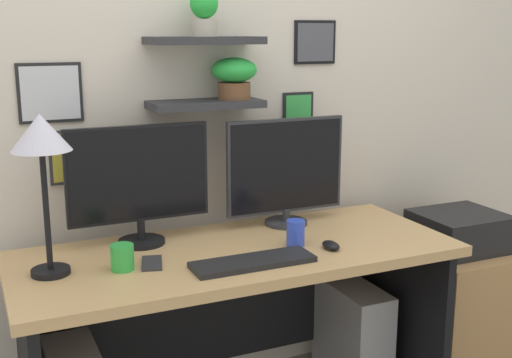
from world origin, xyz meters
TOP-DOWN VIEW (x-y plane):
  - back_wall_assembly at (0.00, 0.44)m, footprint 4.40×0.24m
  - desk at (0.00, 0.06)m, footprint 1.66×0.68m
  - monitor_left at (-0.31, 0.22)m, footprint 0.55×0.18m
  - monitor_right at (0.31, 0.22)m, footprint 0.52×0.18m
  - keyboard at (-0.02, -0.18)m, footprint 0.44×0.14m
  - computer_mouse at (0.32, -0.15)m, footprint 0.06×0.09m
  - desk_lamp at (-0.67, 0.02)m, footprint 0.20×0.20m
  - cell_phone at (-0.34, -0.03)m, footprint 0.10×0.15m
  - coffee_mug at (-0.44, -0.04)m, footprint 0.08×0.08m
  - pen_cup at (0.22, -0.05)m, footprint 0.07×0.07m
  - drawer_cabinet at (1.14, 0.08)m, footprint 0.44×0.50m
  - printer at (1.14, 0.08)m, footprint 0.38×0.34m
  - computer_tower_right at (0.59, 0.10)m, footprint 0.18×0.40m

SIDE VIEW (x-z plane):
  - computer_tower_right at x=0.59m, z-range 0.00..0.46m
  - drawer_cabinet at x=1.14m, z-range 0.00..0.57m
  - desk at x=0.00m, z-range 0.17..0.92m
  - printer at x=1.14m, z-range 0.57..0.74m
  - cell_phone at x=-0.34m, z-range 0.75..0.76m
  - keyboard at x=-0.02m, z-range 0.75..0.77m
  - computer_mouse at x=0.32m, z-range 0.75..0.78m
  - coffee_mug at x=-0.44m, z-range 0.75..0.84m
  - pen_cup at x=0.22m, z-range 0.75..0.85m
  - monitor_right at x=0.31m, z-range 0.76..1.21m
  - monitor_left at x=-0.31m, z-range 0.77..1.23m
  - desk_lamp at x=-0.67m, z-range 0.92..1.47m
  - back_wall_assembly at x=0.00m, z-range 0.00..2.70m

